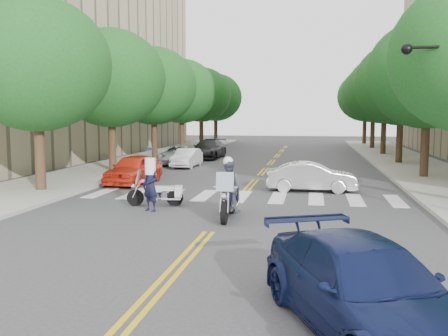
% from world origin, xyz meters
% --- Properties ---
extents(ground, '(140.00, 140.00, 0.00)m').
position_xyz_m(ground, '(0.00, 0.00, 0.00)').
color(ground, '#38383A').
rests_on(ground, ground).
extents(sidewalk_left, '(5.00, 60.00, 0.15)m').
position_xyz_m(sidewalk_left, '(-9.50, 22.00, 0.07)').
color(sidewalk_left, '#9E9991').
rests_on(sidewalk_left, ground).
extents(sidewalk_right, '(5.00, 60.00, 0.15)m').
position_xyz_m(sidewalk_right, '(9.50, 22.00, 0.07)').
color(sidewalk_right, '#9E9991').
rests_on(sidewalk_right, ground).
extents(tree_l_0, '(6.40, 6.40, 8.45)m').
position_xyz_m(tree_l_0, '(-8.80, 6.00, 5.55)').
color(tree_l_0, '#382316').
rests_on(tree_l_0, ground).
extents(tree_l_1, '(6.40, 6.40, 8.45)m').
position_xyz_m(tree_l_1, '(-8.80, 14.00, 5.55)').
color(tree_l_1, '#382316').
rests_on(tree_l_1, ground).
extents(tree_l_2, '(6.40, 6.40, 8.45)m').
position_xyz_m(tree_l_2, '(-8.80, 22.00, 5.55)').
color(tree_l_2, '#382316').
rests_on(tree_l_2, ground).
extents(tree_l_3, '(6.40, 6.40, 8.45)m').
position_xyz_m(tree_l_3, '(-8.80, 30.00, 5.55)').
color(tree_l_3, '#382316').
rests_on(tree_l_3, ground).
extents(tree_l_4, '(6.40, 6.40, 8.45)m').
position_xyz_m(tree_l_4, '(-8.80, 38.00, 5.55)').
color(tree_l_4, '#382316').
rests_on(tree_l_4, ground).
extents(tree_l_5, '(6.40, 6.40, 8.45)m').
position_xyz_m(tree_l_5, '(-8.80, 46.00, 5.55)').
color(tree_l_5, '#382316').
rests_on(tree_l_5, ground).
extents(tree_r_1, '(6.40, 6.40, 8.45)m').
position_xyz_m(tree_r_1, '(8.80, 14.00, 5.55)').
color(tree_r_1, '#382316').
rests_on(tree_r_1, ground).
extents(tree_r_2, '(6.40, 6.40, 8.45)m').
position_xyz_m(tree_r_2, '(8.80, 22.00, 5.55)').
color(tree_r_2, '#382316').
rests_on(tree_r_2, ground).
extents(tree_r_3, '(6.40, 6.40, 8.45)m').
position_xyz_m(tree_r_3, '(8.80, 30.00, 5.55)').
color(tree_r_3, '#382316').
rests_on(tree_r_3, ground).
extents(tree_r_4, '(6.40, 6.40, 8.45)m').
position_xyz_m(tree_r_4, '(8.80, 38.00, 5.55)').
color(tree_r_4, '#382316').
rests_on(tree_r_4, ground).
extents(tree_r_5, '(6.40, 6.40, 8.45)m').
position_xyz_m(tree_r_5, '(8.80, 46.00, 5.55)').
color(tree_r_5, '#382316').
rests_on(tree_r_5, ground).
extents(motorcycle_police, '(0.87, 2.52, 2.05)m').
position_xyz_m(motorcycle_police, '(0.21, 2.12, 0.91)').
color(motorcycle_police, black).
rests_on(motorcycle_police, ground).
extents(motorcycle_parked, '(2.10, 0.76, 1.37)m').
position_xyz_m(motorcycle_parked, '(-2.68, 3.85, 0.48)').
color(motorcycle_parked, black).
rests_on(motorcycle_parked, ground).
extents(officer_standing, '(0.79, 0.69, 1.83)m').
position_xyz_m(officer_standing, '(-2.70, 2.81, 0.91)').
color(officer_standing, black).
rests_on(officer_standing, ground).
extents(convertible, '(3.99, 1.44, 1.31)m').
position_xyz_m(convertible, '(2.90, 8.50, 0.65)').
color(convertible, silver).
rests_on(convertible, ground).
extents(sedan_blue, '(3.83, 5.36, 1.44)m').
position_xyz_m(sedan_blue, '(3.77, -6.17, 0.72)').
color(sedan_blue, '#101944').
rests_on(sedan_blue, ground).
extents(parked_car_a, '(1.99, 4.41, 1.47)m').
position_xyz_m(parked_car_a, '(-5.81, 9.50, 0.73)').
color(parked_car_a, red).
rests_on(parked_car_a, ground).
extents(parked_car_b, '(1.38, 3.75, 1.22)m').
position_xyz_m(parked_car_b, '(-5.20, 17.69, 0.61)').
color(parked_car_b, silver).
rests_on(parked_car_b, ground).
extents(parked_car_c, '(2.60, 4.93, 1.32)m').
position_xyz_m(parked_car_c, '(-6.30, 19.53, 0.66)').
color(parked_car_c, '#A8ABB0').
rests_on(parked_car_c, ground).
extents(parked_car_d, '(2.32, 5.22, 1.49)m').
position_xyz_m(parked_car_d, '(-5.20, 24.50, 0.74)').
color(parked_car_d, black).
rests_on(parked_car_d, ground).
extents(parked_car_e, '(1.83, 4.13, 1.38)m').
position_xyz_m(parked_car_e, '(-6.30, 30.76, 0.69)').
color(parked_car_e, '#A6A7AC').
rests_on(parked_car_e, ground).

